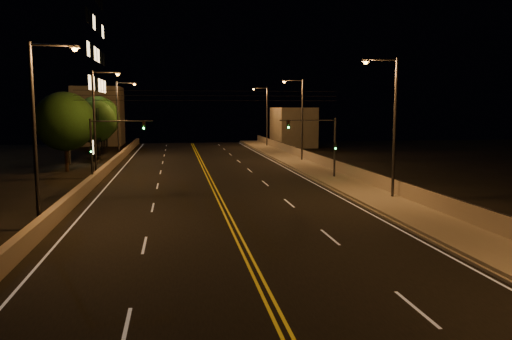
{
  "coord_description": "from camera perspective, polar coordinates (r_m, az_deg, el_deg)",
  "views": [
    {
      "loc": [
        -2.98,
        -12.7,
        6.37
      ],
      "look_at": [
        2.0,
        18.0,
        2.5
      ],
      "focal_mm": 35.0,
      "sensor_mm": 36.0,
      "label": 1
    }
  ],
  "objects": [
    {
      "name": "road",
      "position": [
        33.45,
        -3.94,
        -3.89
      ],
      "size": [
        18.0,
        120.0,
        0.02
      ],
      "primitive_type": "cube",
      "color": "black",
      "rests_on": "ground"
    },
    {
      "name": "traffic_signal_left",
      "position": [
        42.94,
        -16.91,
        3.0
      ],
      "size": [
        5.11,
        0.31,
        5.51
      ],
      "color": "#2D2D33",
      "rests_on": "ground"
    },
    {
      "name": "overhead_wires",
      "position": [
        42.32,
        -5.23,
        8.46
      ],
      "size": [
        22.0,
        0.03,
        0.83
      ],
      "color": "black"
    },
    {
      "name": "tree_3",
      "position": [
        71.55,
        -17.66,
        5.71
      ],
      "size": [
        5.92,
        5.92,
        8.02
      ],
      "color": "black",
      "rests_on": "ground"
    },
    {
      "name": "parapet_rail",
      "position": [
        36.51,
        15.89,
        -1.12
      ],
      "size": [
        0.06,
        120.0,
        0.06
      ],
      "primitive_type": "cylinder",
      "rotation": [
        1.57,
        0.0,
        0.0
      ],
      "color": "black",
      "rests_on": "parapet_wall"
    },
    {
      "name": "streetlight_5",
      "position": [
        47.64,
        -17.7,
        5.8
      ],
      "size": [
        2.55,
        0.28,
        9.72
      ],
      "color": "#2D2D33",
      "rests_on": "ground"
    },
    {
      "name": "lane_markings",
      "position": [
        33.38,
        -3.93,
        -3.89
      ],
      "size": [
        17.32,
        116.0,
        0.0
      ],
      "color": "silver",
      "rests_on": "road"
    },
    {
      "name": "curb",
      "position": [
        35.37,
        10.64,
        -3.28
      ],
      "size": [
        0.14,
        120.0,
        0.15
      ],
      "primitive_type": "cube",
      "color": "gray",
      "rests_on": "ground"
    },
    {
      "name": "distant_building_left",
      "position": [
        90.84,
        -17.54,
        5.89
      ],
      "size": [
        8.0,
        8.0,
        9.98
      ],
      "primitive_type": "cube",
      "color": "gray",
      "rests_on": "ground"
    },
    {
      "name": "tree_1",
      "position": [
        60.35,
        -20.75,
        5.08
      ],
      "size": [
        5.55,
        5.55,
        7.52
      ],
      "color": "black",
      "rests_on": "ground"
    },
    {
      "name": "distant_building_right",
      "position": [
        83.9,
        4.24,
        4.92
      ],
      "size": [
        6.0,
        10.0,
        6.45
      ],
      "primitive_type": "cube",
      "color": "gray",
      "rests_on": "ground"
    },
    {
      "name": "streetlight_2",
      "position": [
        58.99,
        5.07,
        6.29
      ],
      "size": [
        2.55,
        0.28,
        9.72
      ],
      "color": "#2D2D33",
      "rests_on": "ground"
    },
    {
      "name": "streetlight_3",
      "position": [
        81.32,
        1.08,
        6.53
      ],
      "size": [
        2.55,
        0.28,
        9.72
      ],
      "color": "#2D2D33",
      "rests_on": "ground"
    },
    {
      "name": "parapet_wall",
      "position": [
        36.59,
        15.86,
        -1.94
      ],
      "size": [
        0.3,
        120.0,
        1.0
      ],
      "primitive_type": "cube",
      "color": "#A09485",
      "rests_on": "sidewalk"
    },
    {
      "name": "jersey_barrier",
      "position": [
        33.9,
        -20.52,
        -3.39
      ],
      "size": [
        0.45,
        120.0,
        0.93
      ],
      "primitive_type": "cube",
      "color": "#A09485",
      "rests_on": "ground"
    },
    {
      "name": "streetlight_1",
      "position": [
        35.21,
        15.21,
        5.55
      ],
      "size": [
        2.55,
        0.28,
        9.72
      ],
      "color": "#2D2D33",
      "rests_on": "ground"
    },
    {
      "name": "tree_0",
      "position": [
        53.49,
        -21.0,
        5.2
      ],
      "size": [
        5.9,
        5.9,
        8.0
      ],
      "color": "black",
      "rests_on": "ground"
    },
    {
      "name": "streetlight_6",
      "position": [
        66.54,
        -15.3,
        6.16
      ],
      "size": [
        2.55,
        0.28,
        9.72
      ],
      "color": "#2D2D33",
      "rests_on": "ground"
    },
    {
      "name": "traffic_signal_right",
      "position": [
        44.47,
        7.7,
        3.38
      ],
      "size": [
        5.11,
        0.31,
        5.51
      ],
      "color": "#2D2D33",
      "rests_on": "ground"
    },
    {
      "name": "tree_2",
      "position": [
        66.35,
        -18.03,
        5.3
      ],
      "size": [
        5.5,
        5.5,
        7.45
      ],
      "color": "black",
      "rests_on": "ground"
    },
    {
      "name": "streetlight_4",
      "position": [
        28.26,
        -23.55,
        4.9
      ],
      "size": [
        2.55,
        0.28,
        9.72
      ],
      "color": "#2D2D33",
      "rests_on": "ground"
    },
    {
      "name": "sidewalk",
      "position": [
        36.03,
        13.45,
        -3.05
      ],
      "size": [
        3.6,
        120.0,
        0.3
      ],
      "primitive_type": "cube",
      "color": "gray",
      "rests_on": "ground"
    }
  ]
}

